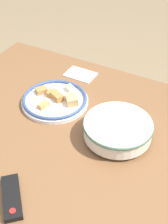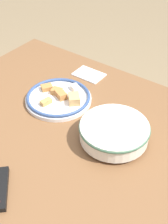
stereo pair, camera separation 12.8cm
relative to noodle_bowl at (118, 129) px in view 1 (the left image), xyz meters
name	(u,v)px [view 1 (the left image)]	position (x,y,z in m)	size (l,w,h in m)	color
ground_plane	(63,222)	(0.24, 0.08, -0.75)	(8.00, 8.00, 0.00)	#7F6B4C
dining_table	(57,142)	(0.24, 0.08, -0.12)	(1.25, 1.09, 0.71)	brown
noodle_bowl	(118,129)	(0.00, 0.00, 0.00)	(0.28, 0.28, 0.08)	silver
food_plate	(55,100)	(0.34, -0.07, -0.03)	(0.30, 0.30, 0.05)	white
tv_remote	(12,197)	(0.18, 0.43, -0.04)	(0.16, 0.17, 0.02)	black
folded_napkin	(80,74)	(0.35, -0.33, -0.04)	(0.15, 0.11, 0.01)	white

